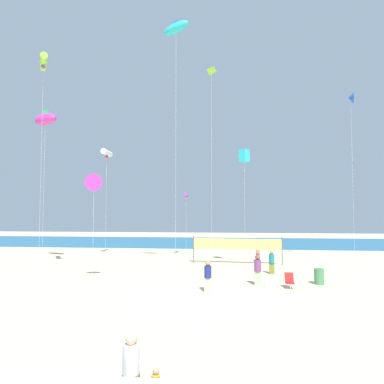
# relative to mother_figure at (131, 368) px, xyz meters

# --- Properties ---
(ground_plane) EXTENTS (120.00, 120.00, 0.00)m
(ground_plane) POSITION_rel_mother_figure_xyz_m (0.63, 10.22, -0.92)
(ground_plane) COLOR beige
(ocean_band) EXTENTS (120.00, 20.00, 0.01)m
(ocean_band) POSITION_rel_mother_figure_xyz_m (0.63, 45.40, -0.92)
(ocean_band) COLOR #1E6B99
(ocean_band) RESTS_ON ground
(mother_figure) EXTENTS (0.39, 0.39, 1.72)m
(mother_figure) POSITION_rel_mother_figure_xyz_m (0.00, 0.00, 0.00)
(mother_figure) COLOR olive
(mother_figure) RESTS_ON ground
(beachgoer_teal_shirt) EXTENTS (0.40, 0.40, 1.73)m
(beachgoer_teal_shirt) POSITION_rel_mother_figure_xyz_m (5.28, 18.43, 0.00)
(beachgoer_teal_shirt) COLOR olive
(beachgoer_teal_shirt) RESTS_ON ground
(beachgoer_navy_shirt) EXTENTS (0.40, 0.40, 1.77)m
(beachgoer_navy_shirt) POSITION_rel_mother_figure_xyz_m (1.03, 12.03, 0.03)
(beachgoer_navy_shirt) COLOR #99B28C
(beachgoer_navy_shirt) RESTS_ON ground
(beachgoer_plum_shirt) EXTENTS (0.43, 0.43, 1.86)m
(beachgoer_plum_shirt) POSITION_rel_mother_figure_xyz_m (3.96, 14.28, 0.07)
(beachgoer_plum_shirt) COLOR #99B28C
(beachgoer_plum_shirt) RESTS_ON ground
(beachgoer_coral_shirt) EXTENTS (0.36, 0.36, 1.55)m
(beachgoer_coral_shirt) POSITION_rel_mother_figure_xyz_m (4.80, 25.07, -0.09)
(beachgoer_coral_shirt) COLOR #7A3872
(beachgoer_coral_shirt) RESTS_ON ground
(folding_beach_chair) EXTENTS (0.52, 0.65, 0.89)m
(folding_beach_chair) POSITION_rel_mother_figure_xyz_m (5.76, 13.62, -0.45)
(folding_beach_chair) COLOR red
(folding_beach_chair) RESTS_ON ground
(trash_barrel) EXTENTS (0.60, 0.60, 0.96)m
(trash_barrel) POSITION_rel_mother_figure_xyz_m (7.78, 14.94, -0.44)
(trash_barrel) COLOR #3F7F4C
(trash_barrel) RESTS_ON ground
(volleyball_net) EXTENTS (7.68, 0.64, 2.40)m
(volleyball_net) POSITION_rel_mother_figure_xyz_m (2.87, 23.17, 0.71)
(volleyball_net) COLOR #4C4C51
(volleyball_net) RESTS_ON ground
(beach_handbag) EXTENTS (0.40, 0.20, 0.32)m
(beach_handbag) POSITION_rel_mother_figure_xyz_m (4.58, 13.92, -0.76)
(beach_handbag) COLOR white
(beach_handbag) RESTS_ON ground
(kite_blue_delta) EXTENTS (0.58, 0.97, 14.89)m
(kite_blue_delta) POSITION_rel_mother_figure_xyz_m (12.82, 23.68, 13.47)
(kite_blue_delta) COLOR silver
(kite_blue_delta) RESTS_ON ground
(kite_violet_tube) EXTENTS (0.41, 1.49, 6.41)m
(kite_violet_tube) POSITION_rel_mother_figure_xyz_m (-2.09, 27.47, 5.27)
(kite_violet_tube) COLOR silver
(kite_violet_tube) RESTS_ON ground
(kite_cyan_box) EXTENTS (0.88, 0.88, 9.59)m
(kite_cyan_box) POSITION_rel_mother_figure_xyz_m (3.48, 21.05, 8.16)
(kite_cyan_box) COLOR silver
(kite_cyan_box) RESTS_ON ground
(kite_cyan_inflatable) EXTENTS (2.32, 1.36, 18.79)m
(kite_cyan_inflatable) POSITION_rel_mother_figure_xyz_m (-1.63, 17.41, 17.26)
(kite_cyan_inflatable) COLOR silver
(kite_cyan_inflatable) RESTS_ON ground
(kite_magenta_delta) EXTENTS (1.12, 0.50, 6.87)m
(kite_magenta_delta) POSITION_rel_mother_figure_xyz_m (-6.17, 13.30, 5.40)
(kite_magenta_delta) COLOR silver
(kite_magenta_delta) RESTS_ON ground
(kite_white_tube) EXTENTS (0.58, 2.13, 10.55)m
(kite_white_tube) POSITION_rel_mother_figure_xyz_m (-9.65, 25.32, 9.33)
(kite_white_tube) COLOR silver
(kite_white_tube) RESTS_ON ground
(kite_lime_tube) EXTENTS (1.60, 2.29, 15.26)m
(kite_lime_tube) POSITION_rel_mother_figure_xyz_m (-10.67, 15.05, 14.05)
(kite_lime_tube) COLOR silver
(kite_lime_tube) RESTS_ON ground
(kite_magenta_inflatable) EXTENTS (2.93, 2.20, 13.13)m
(kite_magenta_inflatable) POSITION_rel_mother_figure_xyz_m (-13.25, 20.22, 11.44)
(kite_magenta_inflatable) COLOR silver
(kite_magenta_inflatable) RESTS_ON ground
(kite_lime_diamond) EXTENTS (0.91, 0.91, 16.64)m
(kite_lime_diamond) POSITION_rel_mother_figure_xyz_m (0.78, 21.18, 15.22)
(kite_lime_diamond) COLOR silver
(kite_lime_diamond) RESTS_ON ground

